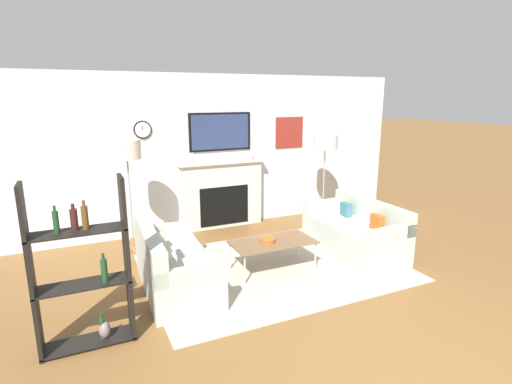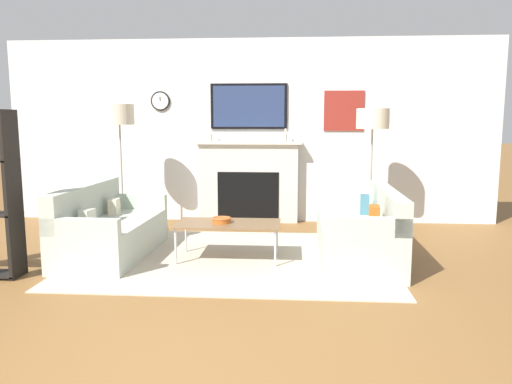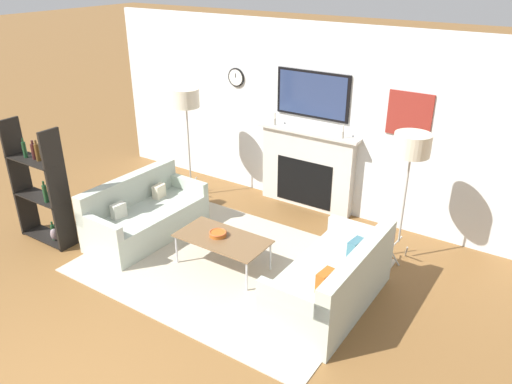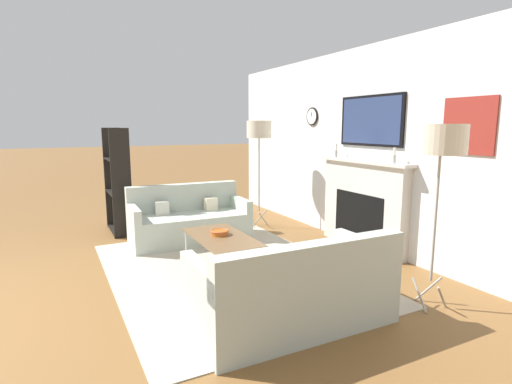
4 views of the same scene
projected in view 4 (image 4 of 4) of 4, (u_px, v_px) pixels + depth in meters
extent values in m
cube|color=silver|center=(372.00, 149.00, 5.32)|extent=(7.30, 0.07, 2.70)
cube|color=beige|center=(363.00, 206.00, 5.39)|extent=(1.46, 0.16, 1.17)
cube|color=black|center=(358.00, 219.00, 5.38)|extent=(0.91, 0.01, 0.70)
cube|color=beige|center=(364.00, 161.00, 5.29)|extent=(1.58, 0.22, 0.04)
cylinder|color=#B2AD9E|center=(336.00, 154.00, 5.74)|extent=(0.04, 0.04, 0.10)
cylinder|color=white|center=(336.00, 147.00, 5.73)|extent=(0.03, 0.03, 0.09)
cylinder|color=#B2AD9E|center=(394.00, 159.00, 4.78)|extent=(0.04, 0.04, 0.10)
cylinder|color=white|center=(395.00, 151.00, 4.76)|extent=(0.03, 0.03, 0.09)
cube|color=black|center=(371.00, 121.00, 5.24)|extent=(1.13, 0.04, 0.66)
cube|color=navy|center=(370.00, 121.00, 5.23)|extent=(1.05, 0.01, 0.60)
cylinder|color=black|center=(312.00, 116.00, 6.38)|extent=(0.28, 0.02, 0.28)
cylinder|color=silver|center=(312.00, 116.00, 6.38)|extent=(0.24, 0.00, 0.24)
cube|color=black|center=(311.00, 114.00, 6.37)|extent=(0.01, 0.00, 0.06)
cube|color=maroon|center=(469.00, 126.00, 4.03)|extent=(0.58, 0.02, 0.58)
cube|color=#B5AB95|center=(228.00, 271.00, 4.58)|extent=(3.42, 2.51, 0.01)
cube|color=#AFBAAB|center=(190.00, 228.00, 5.74)|extent=(0.84, 1.68, 0.41)
cube|color=#AFBAAB|center=(183.00, 197.00, 5.95)|extent=(0.22, 1.65, 0.39)
cube|color=#ACBDA9|center=(239.00, 203.00, 6.02)|extent=(0.79, 0.13, 0.18)
cube|color=#B0B7AC|center=(133.00, 213.00, 5.36)|extent=(0.79, 0.13, 0.18)
cube|color=beige|center=(211.00, 204.00, 5.95)|extent=(0.11, 0.19, 0.19)
cube|color=beige|center=(162.00, 208.00, 5.64)|extent=(0.12, 0.20, 0.19)
cube|color=#AFBAAB|center=(291.00, 297.00, 3.35)|extent=(0.82, 1.67, 0.46)
cube|color=#AFBAAB|center=(314.00, 264.00, 3.01)|extent=(0.18, 1.66, 0.33)
cube|color=#ADB9AD|center=(202.00, 277.00, 2.95)|extent=(0.80, 0.11, 0.18)
cube|color=#B3B7AD|center=(365.00, 248.00, 3.65)|extent=(0.80, 0.11, 0.18)
cube|color=#BC551B|center=(259.00, 271.00, 3.03)|extent=(0.12, 0.23, 0.22)
cube|color=#3B6A7B|center=(336.00, 257.00, 3.35)|extent=(0.13, 0.22, 0.21)
cube|color=brown|center=(221.00, 237.00, 4.53)|extent=(1.13, 0.59, 0.02)
cylinder|color=#B7B7BC|center=(186.00, 245.00, 4.91)|extent=(0.02, 0.02, 0.40)
cylinder|color=#B7B7BC|center=(218.00, 273.00, 3.99)|extent=(0.02, 0.02, 0.40)
cylinder|color=#B7B7BC|center=(224.00, 240.00, 5.14)|extent=(0.02, 0.02, 0.40)
cylinder|color=#B7B7BC|center=(263.00, 265.00, 4.22)|extent=(0.02, 0.02, 0.40)
cylinder|color=#B2561C|center=(220.00, 233.00, 4.59)|extent=(0.20, 0.20, 0.05)
torus|color=#BD5427|center=(220.00, 231.00, 4.59)|extent=(0.21, 0.21, 0.02)
cylinder|color=#9E998E|center=(264.00, 220.00, 6.55)|extent=(0.09, 0.23, 0.28)
cylinder|color=#9E998E|center=(261.00, 217.00, 6.73)|extent=(0.17, 0.19, 0.28)
cylinder|color=#9E998E|center=(253.00, 219.00, 6.60)|extent=(0.23, 0.07, 0.28)
cylinder|color=#9E998E|center=(259.00, 175.00, 6.51)|extent=(0.02, 0.02, 1.20)
cylinder|color=beige|center=(259.00, 129.00, 6.39)|extent=(0.40, 0.40, 0.27)
cylinder|color=#9E998E|center=(442.00, 297.00, 3.59)|extent=(0.09, 0.23, 0.27)
cylinder|color=#9E998E|center=(428.00, 289.00, 3.78)|extent=(0.17, 0.19, 0.27)
cylinder|color=#9E998E|center=(419.00, 295.00, 3.64)|extent=(0.23, 0.07, 0.27)
cylinder|color=#9E998E|center=(435.00, 219.00, 3.55)|extent=(0.02, 0.02, 1.16)
cylinder|color=beige|center=(441.00, 139.00, 3.44)|extent=(0.43, 0.43, 0.26)
cube|color=black|center=(113.00, 178.00, 6.56)|extent=(0.04, 0.28, 1.62)
cube|color=black|center=(121.00, 184.00, 5.85)|extent=(0.04, 0.28, 1.62)
cube|color=black|center=(120.00, 229.00, 6.33)|extent=(0.85, 0.28, 0.02)
cube|color=black|center=(118.00, 192.00, 6.23)|extent=(0.85, 0.28, 0.01)
cube|color=black|center=(116.00, 159.00, 6.15)|extent=(0.85, 0.28, 0.02)
cylinder|color=#194223|center=(116.00, 186.00, 6.02)|extent=(0.06, 0.06, 0.23)
cylinder|color=#194223|center=(115.00, 177.00, 6.00)|extent=(0.03, 0.03, 0.06)
cylinder|color=#194223|center=(120.00, 224.00, 6.20)|extent=(0.06, 0.06, 0.21)
cylinder|color=#194223|center=(120.00, 216.00, 6.17)|extent=(0.03, 0.03, 0.05)
cylinder|color=brown|center=(118.00, 152.00, 6.07)|extent=(0.06, 0.06, 0.22)
cylinder|color=brown|center=(117.00, 143.00, 6.05)|extent=(0.03, 0.03, 0.05)
cylinder|color=#194223|center=(114.00, 151.00, 6.27)|extent=(0.05, 0.05, 0.21)
cylinder|color=#194223|center=(113.00, 143.00, 6.25)|extent=(0.02, 0.02, 0.05)
cylinder|color=#3D1919|center=(118.00, 152.00, 6.16)|extent=(0.06, 0.06, 0.20)
cylinder|color=#3D1919|center=(117.00, 144.00, 6.14)|extent=(0.03, 0.03, 0.05)
ellipsoid|color=gray|center=(120.00, 226.00, 6.18)|extent=(0.11, 0.11, 0.18)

